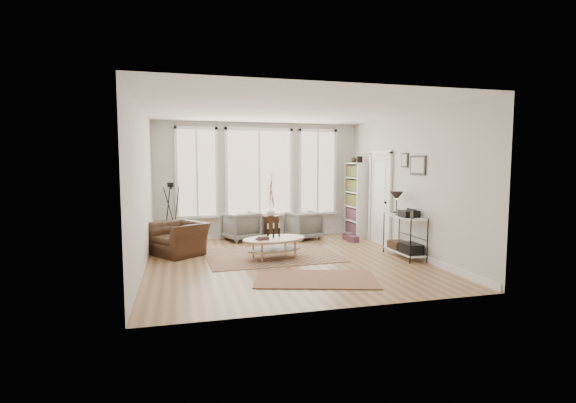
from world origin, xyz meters
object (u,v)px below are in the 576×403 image
object	(u,v)px
low_shelf	(404,232)
coffee_table	(274,243)
side_table	(272,207)
bookcase	(356,199)
armchair_left	(241,226)
armchair_right	(304,225)
accent_chair	(179,239)

from	to	relation	value
low_shelf	coffee_table	world-z (taller)	low_shelf
coffee_table	side_table	size ratio (longest dim) A/B	0.90
bookcase	armchair_left	xyz separation A→B (m)	(-2.97, 0.17, -0.61)
bookcase	low_shelf	xyz separation A→B (m)	(-0.06, -2.52, -0.44)
coffee_table	armchair_left	distance (m)	2.17
coffee_table	armchair_right	xyz separation A→B (m)	(1.19, 1.90, 0.03)
armchair_left	armchair_right	bearing A→B (deg)	150.22
armchair_right	side_table	size ratio (longest dim) A/B	0.47
coffee_table	side_table	distance (m)	2.28
bookcase	accent_chair	bearing A→B (deg)	-165.93
low_shelf	side_table	world-z (taller)	side_table
coffee_table	accent_chair	size ratio (longest dim) A/B	1.42
bookcase	low_shelf	distance (m)	2.56
low_shelf	coffee_table	bearing A→B (deg)	167.86
bookcase	coffee_table	world-z (taller)	bookcase
armchair_right	accent_chair	world-z (taller)	armchair_right
coffee_table	armchair_right	world-z (taller)	armchair_right
side_table	accent_chair	distance (m)	2.67
low_shelf	accent_chair	size ratio (longest dim) A/B	1.26
low_shelf	accent_chair	bearing A→B (deg)	162.22
side_table	accent_chair	size ratio (longest dim) A/B	1.57
bookcase	armchair_left	distance (m)	3.03
coffee_table	accent_chair	distance (m)	2.02
bookcase	accent_chair	size ratio (longest dim) A/B	1.99
bookcase	coffee_table	xyz separation A→B (m)	(-2.62, -1.97, -0.63)
armchair_left	side_table	world-z (taller)	side_table
bookcase	coffee_table	size ratio (longest dim) A/B	1.41
bookcase	side_table	world-z (taller)	bookcase
bookcase	low_shelf	bearing A→B (deg)	-91.28
armchair_right	accent_chair	xyz separation A→B (m)	(-3.02, -1.04, -0.01)
armchair_left	accent_chair	world-z (taller)	armchair_left
side_table	accent_chair	world-z (taller)	side_table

